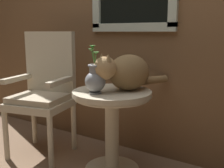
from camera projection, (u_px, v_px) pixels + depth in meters
back_wall at (132, 0)px, 2.28m from camera, size 4.00×0.07×2.60m
wicker_side_table at (112, 116)px, 2.00m from camera, size 0.57×0.57×0.63m
wicker_chair at (44, 88)px, 2.35m from camera, size 0.55×0.53×1.05m
cat at (126, 72)px, 1.96m from camera, size 0.37×0.59×0.27m
pewter_vase_with_ivy at (95, 79)px, 1.87m from camera, size 0.14×0.14×0.33m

